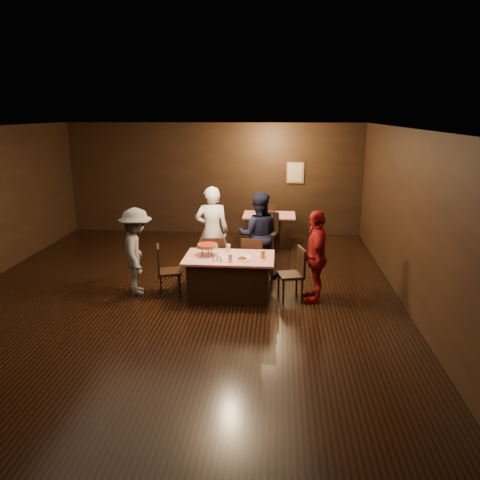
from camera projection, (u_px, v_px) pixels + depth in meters
The scene contains 22 objects.
room at pixel (172, 182), 7.76m from camera, with size 10.00×10.04×3.02m.
main_table at pixel (229, 277), 8.46m from camera, with size 1.60×1.00×0.77m, color #BC110C.
back_table at pixel (269, 229), 11.89m from camera, with size 1.30×0.90×0.77m, color red.
chair_far_left at pixel (213, 259), 9.19m from camera, with size 0.42×0.42×0.95m, color black.
chair_far_right at pixel (254, 260), 9.12m from camera, with size 0.42×0.42×0.95m, color black.
chair_end_left at pixel (169, 270), 8.52m from camera, with size 0.42×0.42×0.95m, color black.
chair_end_right at pixel (291, 274), 8.34m from camera, with size 0.42×0.42×0.95m, color black.
chair_back_near at pixel (268, 233), 11.19m from camera, with size 0.42×0.42×0.95m, color black.
chair_back_far at pixel (270, 221), 12.44m from camera, with size 0.42×0.42×0.95m, color black.
diner_white_jacket at pixel (212, 231), 9.48m from camera, with size 0.67×0.44×1.85m, color white.
diner_navy_hoodie at pixel (258, 235), 9.41m from camera, with size 0.85×0.66×1.75m, color black.
diner_grey_knit at pixel (137, 252), 8.54m from camera, with size 1.04×0.60×1.61m, color #5C5D61.
diner_red_shirt at pixel (316, 256), 8.18m from camera, with size 0.97×0.40×1.65m, color maroon.
pizza_stand at pixel (207, 246), 8.39m from camera, with size 0.38×0.38×0.22m.
plate_with_slice at pixel (242, 259), 8.15m from camera, with size 0.25×0.25×0.06m.
plate_empty at pixel (260, 255), 8.45m from camera, with size 0.25×0.25×0.01m, color white.
glass_front_left at pixel (230, 258), 8.04m from camera, with size 0.08×0.08×0.14m, color silver.
glass_amber at pixel (263, 255), 8.24m from camera, with size 0.08×0.08×0.14m, color #BF7F26.
glass_back at pixel (228, 248), 8.63m from camera, with size 0.08×0.08×0.14m, color silver.
condiments at pixel (217, 259), 8.08m from camera, with size 0.17×0.10×0.09m.
napkin_center at pixel (246, 257), 8.33m from camera, with size 0.16×0.16×0.01m, color white.
napkin_left at pixel (221, 257), 8.32m from camera, with size 0.16×0.16×0.01m, color white.
Camera 1 is at (1.79, -7.61, 3.27)m, focal length 35.00 mm.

